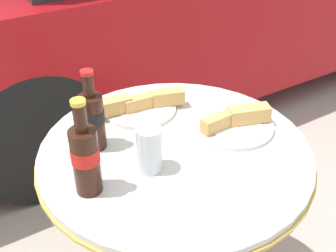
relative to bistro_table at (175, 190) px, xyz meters
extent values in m
cylinder|color=gold|center=(0.00, 0.00, -0.20)|extent=(0.07, 0.07, 0.67)
cylinder|color=gold|center=(0.00, 0.00, 0.13)|extent=(0.77, 0.77, 0.01)
cylinder|color=beige|center=(0.00, 0.00, 0.15)|extent=(0.75, 0.75, 0.02)
cylinder|color=#33190F|center=(-0.19, 0.12, 0.24)|extent=(0.07, 0.07, 0.16)
cylinder|color=black|center=(-0.19, 0.12, 0.26)|extent=(0.07, 0.07, 0.03)
cylinder|color=#33190F|center=(-0.19, 0.12, 0.35)|extent=(0.03, 0.03, 0.06)
cylinder|color=red|center=(-0.19, 0.12, 0.38)|extent=(0.03, 0.03, 0.01)
cylinder|color=#33190F|center=(-0.27, -0.04, 0.24)|extent=(0.07, 0.07, 0.17)
cylinder|color=red|center=(-0.27, -0.04, 0.27)|extent=(0.07, 0.07, 0.04)
cylinder|color=#33190F|center=(-0.27, -0.04, 0.37)|extent=(0.03, 0.03, 0.07)
cylinder|color=gold|center=(-0.27, -0.04, 0.40)|extent=(0.03, 0.03, 0.01)
cylinder|color=black|center=(-0.10, -0.04, 0.21)|extent=(0.06, 0.06, 0.10)
cylinder|color=silver|center=(-0.10, -0.04, 0.22)|extent=(0.07, 0.07, 0.13)
cylinder|color=silver|center=(0.20, 0.00, 0.16)|extent=(0.25, 0.25, 0.01)
cube|color=white|center=(0.20, 0.00, 0.17)|extent=(0.16, 0.16, 0.00)
cube|color=tan|center=(0.16, 0.00, 0.19)|extent=(0.14, 0.04, 0.04)
cube|color=tan|center=(0.25, -0.02, 0.20)|extent=(0.13, 0.08, 0.05)
cylinder|color=silver|center=(0.01, 0.22, 0.16)|extent=(0.23, 0.23, 0.01)
cube|color=white|center=(0.01, 0.22, 0.17)|extent=(0.19, 0.19, 0.00)
cube|color=tan|center=(-0.08, 0.23, 0.20)|extent=(0.13, 0.06, 0.05)
cube|color=tan|center=(0.01, 0.22, 0.19)|extent=(0.11, 0.04, 0.04)
cube|color=tan|center=(0.10, 0.19, 0.19)|extent=(0.11, 0.07, 0.05)
cylinder|color=black|center=(-0.20, 0.85, -0.23)|extent=(0.65, 0.21, 0.65)
camera|label=1|loc=(-0.50, -0.79, 0.86)|focal=45.00mm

